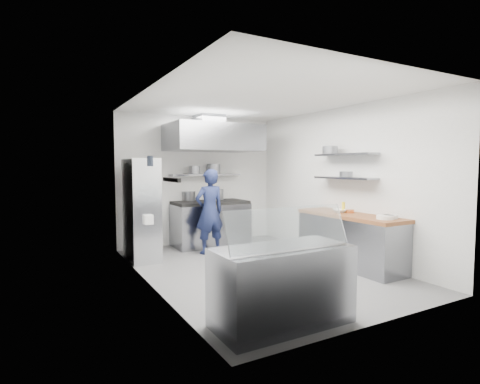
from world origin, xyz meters
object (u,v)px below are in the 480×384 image
gas_range (210,224)px  chef (210,211)px  wire_rack (141,210)px  display_case (282,286)px

gas_range → chef: size_ratio=0.97×
wire_rack → display_case: 3.63m
chef → display_case: bearing=75.0°
wire_rack → display_case: size_ratio=1.23×
display_case → wire_rack: bearing=99.8°
gas_range → display_case: 4.23m
gas_range → display_case: bearing=-104.0°
display_case → chef: bearing=78.6°
chef → wire_rack: bearing=-9.7°
wire_rack → display_case: wire_rack is taller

